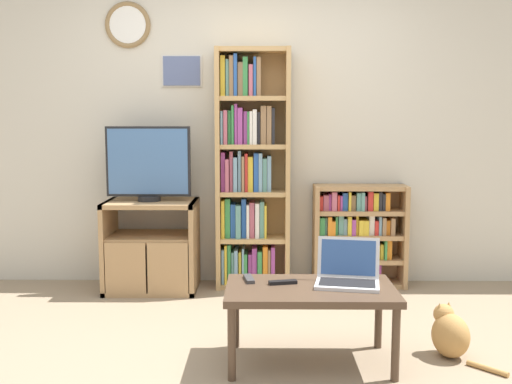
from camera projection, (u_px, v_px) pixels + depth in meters
The scene contains 11 objects.
ground_plane at pixel (239, 359), 3.43m from camera, with size 18.00×18.00×0.00m, color gray.
wall_back at pixel (245, 126), 4.96m from camera, with size 6.96×0.09×2.60m.
tv_stand at pixel (152, 246), 4.77m from camera, with size 0.72×0.49×0.72m.
television at pixel (148, 164), 4.70m from camera, with size 0.66×0.18×0.59m.
bookshelf_tall at pixel (249, 174), 4.83m from camera, with size 0.59×0.29×1.92m.
bookshelf_short at pixel (356, 236), 4.90m from camera, with size 0.75×0.26×0.83m.
coffee_table at pixel (310, 295), 3.33m from camera, with size 0.94×0.55×0.44m.
laptop at pixel (348, 273), 3.38m from camera, with size 0.39×0.33×0.25m.
remote_near_laptop at pixel (283, 282), 3.38m from camera, with size 0.17×0.08×0.02m.
remote_far_from_laptop at pixel (249, 279), 3.46m from camera, with size 0.07×0.17×0.02m.
cat at pixel (450, 333), 3.45m from camera, with size 0.37×0.44×0.31m.
Camera 1 is at (0.13, -3.28, 1.38)m, focal length 42.00 mm.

